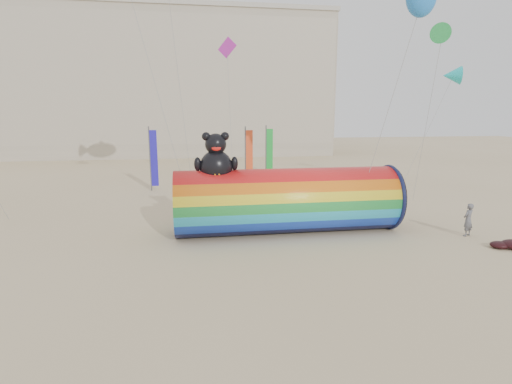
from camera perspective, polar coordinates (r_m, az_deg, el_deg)
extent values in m
plane|color=#CCB58C|center=(18.90, -0.78, -8.09)|extent=(160.00, 160.00, 0.00)
cube|color=#B7AD99|center=(64.44, -18.12, 14.08)|extent=(60.00, 15.00, 20.00)
cube|color=#28303D|center=(57.02, -19.32, 14.94)|extent=(59.50, 0.12, 17.00)
cube|color=#B2ADA0|center=(65.84, -18.71, 23.04)|extent=(60.40, 15.40, 0.60)
cylinder|color=red|center=(21.12, 4.45, -1.24)|extent=(11.68, 3.41, 3.41)
torus|color=#0F1438|center=(23.12, 18.38, -0.69)|extent=(0.23, 3.57, 3.57)
cylinder|color=black|center=(23.19, 18.68, -0.67)|extent=(0.06, 3.37, 3.37)
ellipsoid|color=black|center=(20.25, -5.71, 3.52)|extent=(1.66, 1.49, 1.75)
ellipsoid|color=#FAAA1A|center=(19.73, -5.61, 3.03)|extent=(0.86, 0.37, 0.75)
sphere|color=black|center=(20.12, -5.78, 6.82)|extent=(1.07, 1.07, 1.07)
sphere|color=black|center=(20.07, -7.15, 7.89)|extent=(0.43, 0.43, 0.43)
sphere|color=black|center=(20.13, -4.46, 7.95)|extent=(0.43, 0.43, 0.43)
ellipsoid|color=red|center=(19.70, -5.69, 6.30)|extent=(0.47, 0.17, 0.30)
ellipsoid|color=black|center=(20.09, -8.35, 3.96)|extent=(0.35, 0.35, 0.70)
ellipsoid|color=black|center=(20.20, -3.08, 4.10)|extent=(0.35, 0.35, 0.70)
imported|color=#5A5B62|center=(23.24, 28.04, -3.53)|extent=(0.74, 0.64, 1.72)
ellipsoid|color=#35090D|center=(22.13, 31.48, -6.46)|extent=(0.91, 0.77, 0.32)
cylinder|color=#59595E|center=(33.23, -14.89, 4.58)|extent=(0.10, 0.10, 5.20)
cube|color=#2118B7|center=(33.20, -14.36, 4.68)|extent=(0.56, 0.06, 4.50)
cylinder|color=#59595E|center=(31.99, -1.52, 4.70)|extent=(0.10, 0.10, 5.20)
cube|color=#EE4C21|center=(32.03, -0.97, 4.80)|extent=(0.56, 0.06, 4.50)
cylinder|color=#59595E|center=(34.63, 1.44, 5.21)|extent=(0.10, 0.10, 5.20)
cube|color=green|center=(34.69, 1.94, 5.30)|extent=(0.56, 0.06, 4.50)
cone|color=green|center=(28.15, 25.02, 19.72)|extent=(1.21, 1.21, 1.09)
cone|color=#19C6CE|center=(35.33, 26.18, 14.72)|extent=(1.39, 1.39, 1.25)
cube|color=#BC28B3|center=(32.02, -4.13, 19.90)|extent=(0.91, 0.06, 1.28)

